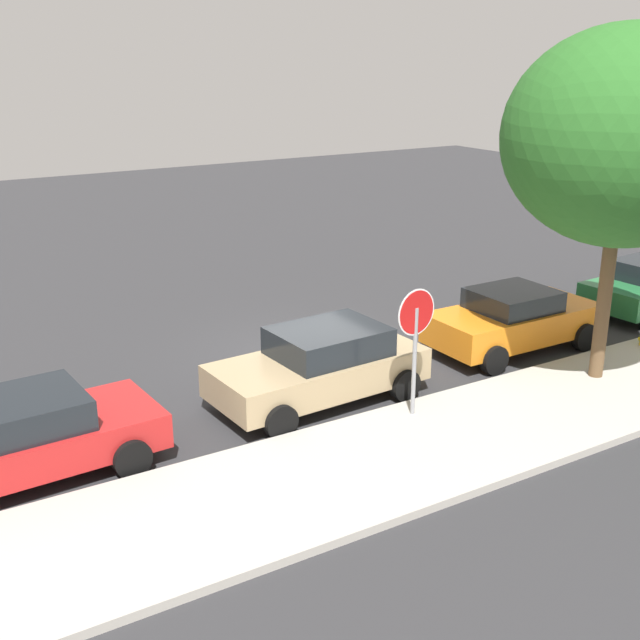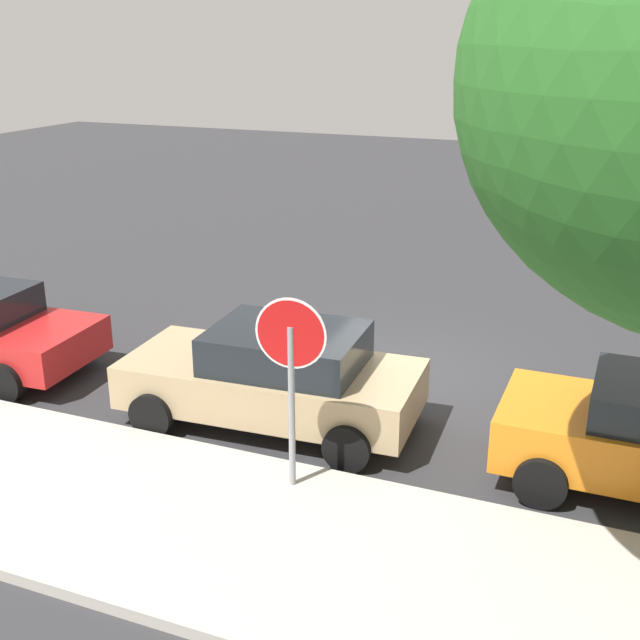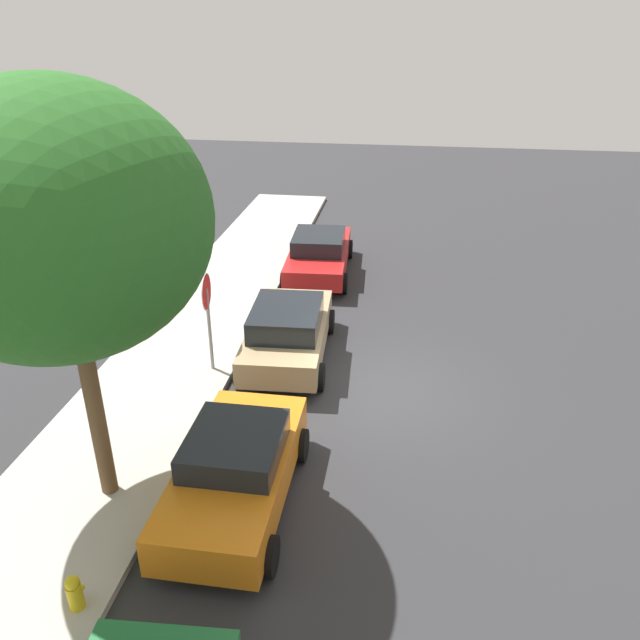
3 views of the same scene
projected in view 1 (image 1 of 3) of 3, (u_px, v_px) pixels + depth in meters
ground_plane at (311, 352)px, 18.23m from camera, size 60.00×60.00×0.00m
sidewalk_curb at (458, 437)px, 14.10m from camera, size 32.00×3.17×0.14m
stop_sign at (416, 331)px, 14.34m from camera, size 0.86×0.10×2.54m
parked_car_tan at (321, 365)px, 15.50m from camera, size 4.29×2.22×1.47m
parked_car_orange at (513, 319)px, 18.17m from camera, size 4.04×1.99×1.44m
parked_car_red at (16, 440)px, 12.63m from camera, size 4.67×2.23×1.40m
street_tree_near_corner at (625, 138)px, 14.86m from camera, size 4.57×4.57×7.05m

